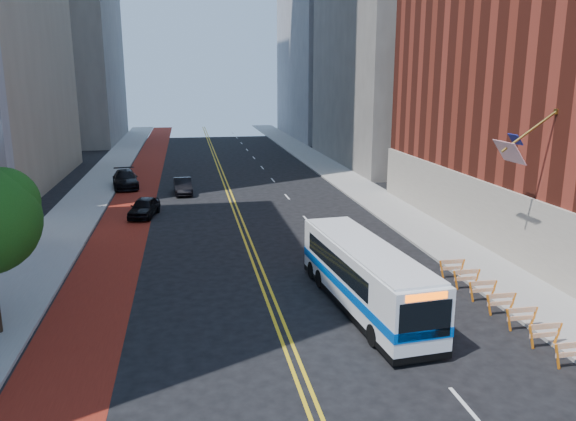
# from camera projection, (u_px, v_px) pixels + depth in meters

# --- Properties ---
(ground) EXTENTS (160.00, 160.00, 0.00)m
(ground) POSITION_uv_depth(u_px,v_px,m) (304.00, 387.00, 18.80)
(ground) COLOR black
(ground) RESTS_ON ground
(sidewalk_left) EXTENTS (4.00, 140.00, 0.15)m
(sidewalk_left) POSITION_uv_depth(u_px,v_px,m) (83.00, 204.00, 45.40)
(sidewalk_left) COLOR gray
(sidewalk_left) RESTS_ON ground
(sidewalk_right) EXTENTS (4.00, 140.00, 0.15)m
(sidewalk_right) POSITION_uv_depth(u_px,v_px,m) (367.00, 193.00, 49.56)
(sidewalk_right) COLOR gray
(sidewalk_right) RESTS_ON ground
(bus_lane_paint) EXTENTS (3.60, 140.00, 0.01)m
(bus_lane_paint) POSITION_uv_depth(u_px,v_px,m) (133.00, 203.00, 46.09)
(bus_lane_paint) COLOR maroon
(bus_lane_paint) RESTS_ON ground
(center_line_inner) EXTENTS (0.14, 140.00, 0.01)m
(center_line_inner) POSITION_uv_depth(u_px,v_px,m) (229.00, 199.00, 47.46)
(center_line_inner) COLOR gold
(center_line_inner) RESTS_ON ground
(center_line_outer) EXTENTS (0.14, 140.00, 0.01)m
(center_line_outer) POSITION_uv_depth(u_px,v_px,m) (234.00, 199.00, 47.53)
(center_line_outer) COLOR gold
(center_line_outer) RESTS_ON ground
(lane_dashes) EXTENTS (0.14, 98.20, 0.01)m
(lane_dashes) POSITION_uv_depth(u_px,v_px,m) (273.00, 180.00, 55.98)
(lane_dashes) COLOR silver
(lane_dashes) RESTS_ON ground
(construction_barriers) EXTENTS (1.42, 10.91, 1.00)m
(construction_barriers) POSITION_uv_depth(u_px,v_px,m) (511.00, 308.00, 23.58)
(construction_barriers) COLOR orange
(construction_barriers) RESTS_ON ground
(transit_bus) EXTENTS (3.30, 10.91, 2.95)m
(transit_bus) POSITION_uv_depth(u_px,v_px,m) (364.00, 275.00, 24.90)
(transit_bus) COLOR silver
(transit_bus) RESTS_ON ground
(car_a) EXTENTS (2.47, 4.40, 1.41)m
(car_a) POSITION_uv_depth(u_px,v_px,m) (144.00, 207.00, 41.41)
(car_a) COLOR black
(car_a) RESTS_ON ground
(car_b) EXTENTS (1.74, 4.31, 1.39)m
(car_b) POSITION_uv_depth(u_px,v_px,m) (183.00, 186.00, 49.41)
(car_b) COLOR black
(car_b) RESTS_ON ground
(car_c) EXTENTS (2.97, 5.74, 1.59)m
(car_c) POSITION_uv_depth(u_px,v_px,m) (125.00, 179.00, 52.14)
(car_c) COLOR black
(car_c) RESTS_ON ground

